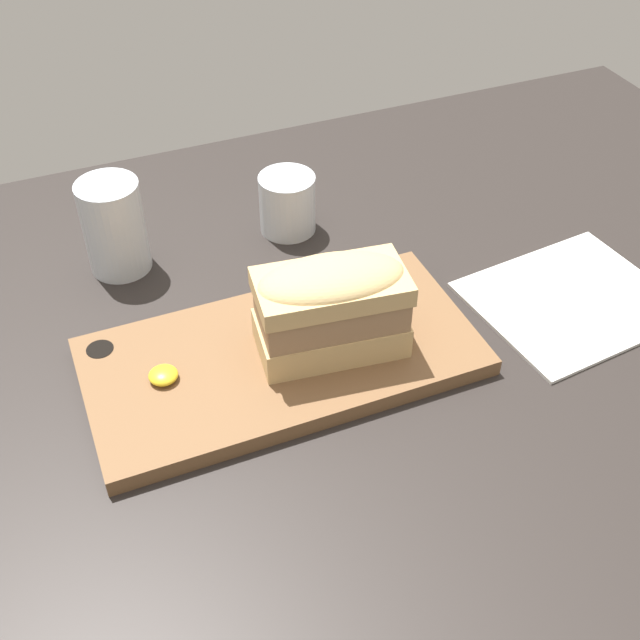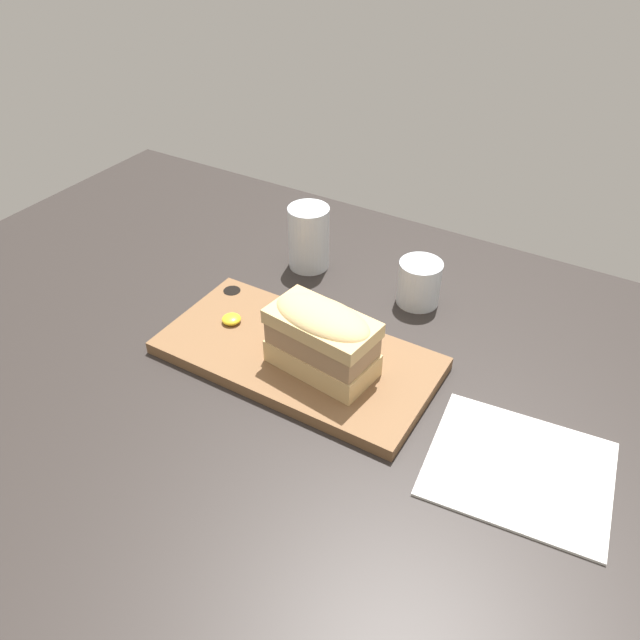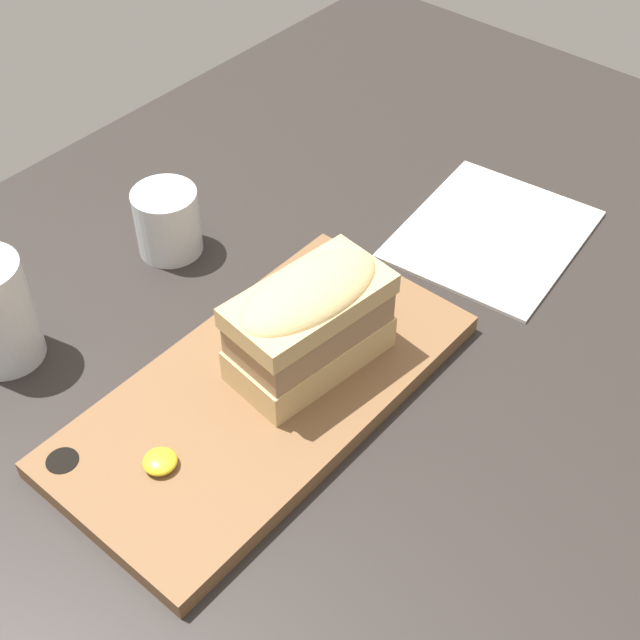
{
  "view_description": "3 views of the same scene",
  "coord_description": "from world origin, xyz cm",
  "px_view_note": "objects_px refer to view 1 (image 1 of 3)",
  "views": [
    {
      "loc": [
        -19.47,
        -48.65,
        58.76
      ],
      "look_at": [
        1.54,
        2.59,
        9.44
      ],
      "focal_mm": 45.0,
      "sensor_mm": 36.0,
      "label": 1
    },
    {
      "loc": [
        35.3,
        -49.37,
        60.5
      ],
      "look_at": [
        2.42,
        5.76,
        10.66
      ],
      "focal_mm": 35.0,
      "sensor_mm": 36.0,
      "label": 2
    },
    {
      "loc": [
        -37.32,
        -31.4,
        62.98
      ],
      "look_at": [
        3.68,
        3.49,
        9.56
      ],
      "focal_mm": 50.0,
      "sensor_mm": 36.0,
      "label": 3
    }
  ],
  "objects_px": {
    "water_glass": "(115,232)",
    "sandwich": "(331,305)",
    "wine_glass": "(287,205)",
    "napkin": "(571,300)",
    "serving_board": "(281,357)"
  },
  "relations": [
    {
      "from": "wine_glass",
      "to": "napkin",
      "type": "height_order",
      "value": "wine_glass"
    },
    {
      "from": "water_glass",
      "to": "napkin",
      "type": "distance_m",
      "value": 0.51
    },
    {
      "from": "serving_board",
      "to": "water_glass",
      "type": "distance_m",
      "value": 0.25
    },
    {
      "from": "water_glass",
      "to": "serving_board",
      "type": "bearing_deg",
      "value": -62.36
    },
    {
      "from": "water_glass",
      "to": "sandwich",
      "type": "bearing_deg",
      "value": -54.85
    },
    {
      "from": "serving_board",
      "to": "wine_glass",
      "type": "distance_m",
      "value": 0.24
    },
    {
      "from": "sandwich",
      "to": "wine_glass",
      "type": "xyz_separation_m",
      "value": [
        0.04,
        0.23,
        -0.04
      ]
    },
    {
      "from": "serving_board",
      "to": "wine_glass",
      "type": "bearing_deg",
      "value": 67.75
    },
    {
      "from": "sandwich",
      "to": "water_glass",
      "type": "distance_m",
      "value": 0.28
    },
    {
      "from": "wine_glass",
      "to": "napkin",
      "type": "bearing_deg",
      "value": -46.12
    },
    {
      "from": "napkin",
      "to": "water_glass",
      "type": "bearing_deg",
      "value": 150.47
    },
    {
      "from": "sandwich",
      "to": "wine_glass",
      "type": "relative_size",
      "value": 2.1
    },
    {
      "from": "sandwich",
      "to": "water_glass",
      "type": "height_order",
      "value": "sandwich"
    },
    {
      "from": "water_glass",
      "to": "wine_glass",
      "type": "relative_size",
      "value": 1.52
    },
    {
      "from": "serving_board",
      "to": "napkin",
      "type": "bearing_deg",
      "value": -5.37
    }
  ]
}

